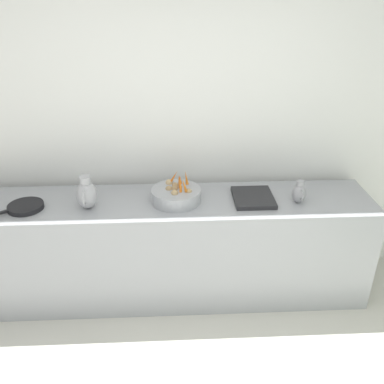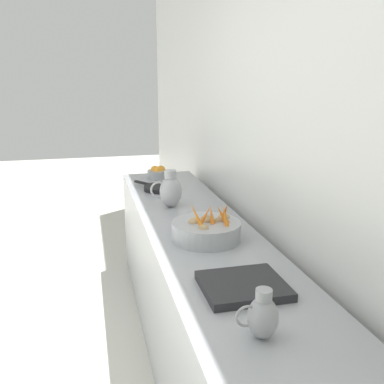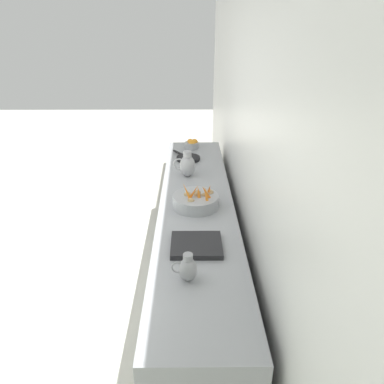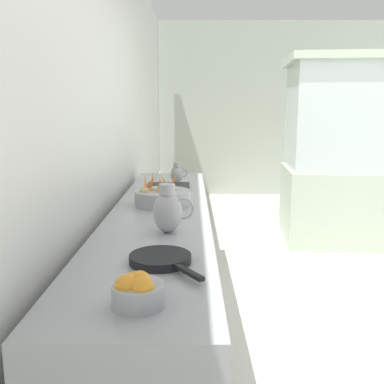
{
  "view_description": "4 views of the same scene",
  "coord_description": "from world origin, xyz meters",
  "px_view_note": "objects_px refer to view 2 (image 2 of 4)",
  "views": [
    {
      "loc": [
        1.24,
        -0.16,
        2.34
      ],
      "look_at": [
        -1.52,
        -0.03,
        0.94
      ],
      "focal_mm": 38.68,
      "sensor_mm": 36.0,
      "label": 1
    },
    {
      "loc": [
        -0.93,
        1.96,
        1.71
      ],
      "look_at": [
        -1.52,
        -0.47,
        1.04
      ],
      "focal_mm": 40.21,
      "sensor_mm": 36.0,
      "label": 2
    },
    {
      "loc": [
        -1.48,
        2.44,
        2.22
      ],
      "look_at": [
        -1.49,
        -0.19,
        0.97
      ],
      "focal_mm": 33.42,
      "sensor_mm": 36.0,
      "label": 3
    },
    {
      "loc": [
        -1.33,
        -2.93,
        1.48
      ],
      "look_at": [
        -1.34,
        -0.08,
        0.94
      ],
      "focal_mm": 39.94,
      "sensor_mm": 36.0,
      "label": 4
    }
  ],
  "objects_px": {
    "vegetable_colander": "(207,230)",
    "orange_bowl": "(158,173)",
    "metal_pitcher_tall": "(170,190)",
    "metal_pitcher_short": "(262,316)",
    "skillet_on_counter": "(160,188)"
  },
  "relations": [
    {
      "from": "vegetable_colander",
      "to": "orange_bowl",
      "type": "relative_size",
      "value": 2.18
    },
    {
      "from": "metal_pitcher_tall",
      "to": "metal_pitcher_short",
      "type": "relative_size",
      "value": 1.43
    },
    {
      "from": "metal_pitcher_short",
      "to": "skillet_on_counter",
      "type": "height_order",
      "value": "metal_pitcher_short"
    },
    {
      "from": "vegetable_colander",
      "to": "metal_pitcher_short",
      "type": "distance_m",
      "value": 0.92
    },
    {
      "from": "metal_pitcher_short",
      "to": "orange_bowl",
      "type": "bearing_deg",
      "value": -91.0
    },
    {
      "from": "metal_pitcher_short",
      "to": "skillet_on_counter",
      "type": "xyz_separation_m",
      "value": [
        0.01,
        -2.02,
        -0.06
      ]
    },
    {
      "from": "vegetable_colander",
      "to": "orange_bowl",
      "type": "height_order",
      "value": "vegetable_colander"
    },
    {
      "from": "vegetable_colander",
      "to": "metal_pitcher_short",
      "type": "height_order",
      "value": "vegetable_colander"
    },
    {
      "from": "orange_bowl",
      "to": "metal_pitcher_short",
      "type": "relative_size",
      "value": 0.96
    },
    {
      "from": "vegetable_colander",
      "to": "skillet_on_counter",
      "type": "xyz_separation_m",
      "value": [
        0.07,
        -1.11,
        -0.04
      ]
    },
    {
      "from": "orange_bowl",
      "to": "metal_pitcher_short",
      "type": "bearing_deg",
      "value": 89.0
    },
    {
      "from": "metal_pitcher_short",
      "to": "skillet_on_counter",
      "type": "bearing_deg",
      "value": -89.85
    },
    {
      "from": "skillet_on_counter",
      "to": "metal_pitcher_tall",
      "type": "bearing_deg",
      "value": 89.36
    },
    {
      "from": "orange_bowl",
      "to": "metal_pitcher_tall",
      "type": "xyz_separation_m",
      "value": [
        0.05,
        0.85,
        0.06
      ]
    },
    {
      "from": "metal_pitcher_tall",
      "to": "metal_pitcher_short",
      "type": "height_order",
      "value": "metal_pitcher_tall"
    }
  ]
}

